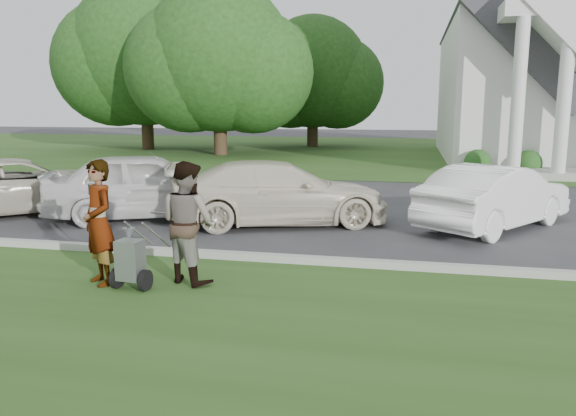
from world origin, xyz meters
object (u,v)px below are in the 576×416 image
(tree_back, at_px, (313,77))
(car_b, at_px, (148,185))
(tree_far, at_px, (144,60))
(parking_meter_near, at_px, (93,213))
(car_a, at_px, (22,186))
(car_c, at_px, (279,193))
(striping_cart, at_px, (131,261))
(person_right, at_px, (188,223))
(church, at_px, (539,44))
(person_left, at_px, (99,224))
(car_d, at_px, (495,197))
(tree_left, at_px, (219,64))

(tree_back, height_order, car_b, tree_back)
(tree_far, xyz_separation_m, parking_meter_near, (11.29, -25.11, -4.79))
(car_a, distance_m, car_c, 6.90)
(striping_cart, xyz_separation_m, person_right, (0.72, 0.54, 0.51))
(church, bearing_deg, striping_cart, -112.92)
(car_a, bearing_deg, person_left, -178.08)
(striping_cart, height_order, car_c, car_c)
(car_c, bearing_deg, car_b, 71.37)
(church, xyz_separation_m, car_c, (-9.28, -19.24, -5.19))
(tree_back, height_order, person_right, tree_back)
(tree_back, distance_m, person_left, 31.54)
(parking_meter_near, distance_m, car_d, 8.69)
(person_left, bearing_deg, parking_meter_near, 162.59)
(church, distance_m, car_d, 19.87)
(tree_far, distance_m, parking_meter_near, 27.94)
(parking_meter_near, bearing_deg, person_right, -19.39)
(tree_far, height_order, striping_cart, tree_far)
(car_a, bearing_deg, church, -83.97)
(person_right, bearing_deg, car_d, -109.59)
(tree_back, distance_m, person_right, 31.26)
(church, xyz_separation_m, tree_far, (-23.01, 1.87, -0.25))
(tree_left, bearing_deg, striping_cart, -74.12)
(church, xyz_separation_m, tree_back, (-13.01, 6.87, -1.21))
(church, bearing_deg, parking_meter_near, -116.78)
(car_c, relative_size, car_d, 1.16)
(person_left, relative_size, car_a, 0.38)
(church, relative_size, person_right, 12.52)
(car_b, bearing_deg, car_d, -109.93)
(church, distance_m, person_left, 27.17)
(tree_left, bearing_deg, church, 3.79)
(tree_back, bearing_deg, car_d, -71.24)
(church, bearing_deg, person_left, -114.18)
(car_b, xyz_separation_m, car_d, (8.27, 0.65, -0.11))
(tree_back, distance_m, car_b, 26.50)
(striping_cart, relative_size, person_right, 0.60)
(person_left, xyz_separation_m, person_right, (1.30, 0.40, -0.02))
(car_a, bearing_deg, striping_cart, -175.83)
(car_a, height_order, car_c, car_c)
(church, bearing_deg, car_c, -115.75)
(church, height_order, person_left, church)
(church, height_order, car_d, church)
(person_left, bearing_deg, tree_left, 142.54)
(church, distance_m, car_c, 21.99)
(striping_cart, bearing_deg, car_d, 48.93)
(tree_far, relative_size, tree_back, 1.21)
(tree_left, xyz_separation_m, striping_cart, (6.65, -23.38, -4.66))
(tree_left, height_order, tree_back, tree_left)
(tree_left, bearing_deg, person_left, -75.36)
(car_d, bearing_deg, car_c, 42.69)
(striping_cart, height_order, car_d, car_d)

